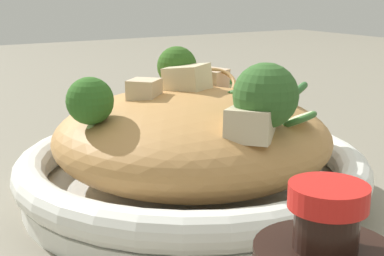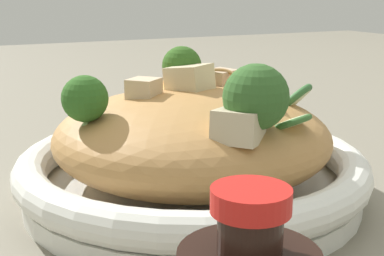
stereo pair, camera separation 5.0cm
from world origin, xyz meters
TOP-DOWN VIEW (x-y plane):
  - ground_plane at (0.00, 0.00)m, footprint 3.00×3.00m
  - serving_bowl at (0.00, 0.00)m, footprint 0.32×0.32m
  - noodle_heap at (0.00, -0.00)m, footprint 0.25×0.25m
  - broccoli_florets at (-0.04, 0.02)m, footprint 0.20×0.16m
  - carrot_coins at (0.03, -0.03)m, footprint 0.16×0.11m
  - zucchini_slices at (-0.01, -0.07)m, footprint 0.20×0.10m
  - chicken_chunks at (-0.01, -0.01)m, footprint 0.19×0.14m

SIDE VIEW (x-z plane):
  - ground_plane at x=0.00m, z-range 0.00..0.00m
  - serving_bowl at x=0.00m, z-range 0.00..0.05m
  - noodle_heap at x=0.00m, z-range 0.01..0.11m
  - zucchini_slices at x=-0.01m, z-range 0.07..0.11m
  - carrot_coins at x=0.03m, z-range 0.08..0.11m
  - chicken_chunks at x=-0.01m, z-range 0.08..0.12m
  - broccoli_florets at x=-0.04m, z-range 0.08..0.14m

